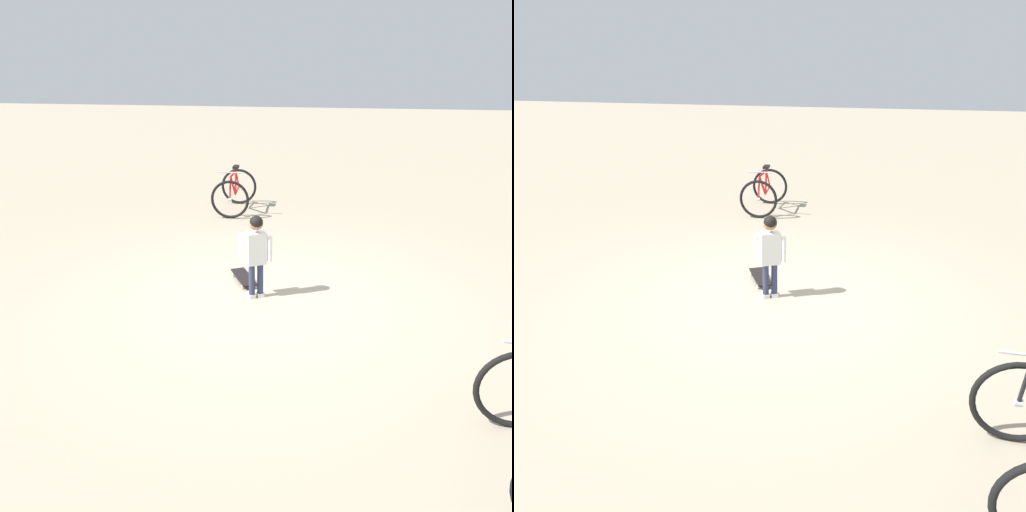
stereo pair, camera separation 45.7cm
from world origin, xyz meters
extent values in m
plane|color=tan|center=(0.00, 0.00, 0.00)|extent=(50.00, 50.00, 0.00)
cylinder|color=#2D3351|center=(-0.02, 0.16, 0.24)|extent=(0.08, 0.08, 0.42)
cube|color=white|center=(0.01, 0.18, 0.03)|extent=(0.17, 0.14, 0.05)
cylinder|color=#2D3351|center=(0.04, 0.07, 0.24)|extent=(0.08, 0.08, 0.42)
cube|color=white|center=(0.06, 0.08, 0.03)|extent=(0.17, 0.14, 0.05)
cube|color=white|center=(0.01, 0.12, 0.65)|extent=(0.24, 0.28, 0.40)
cylinder|color=white|center=(0.03, 0.30, 0.65)|extent=(0.06, 0.06, 0.32)
cylinder|color=white|center=(0.03, -0.05, 0.65)|extent=(0.06, 0.06, 0.32)
sphere|color=#9E7051|center=(0.01, 0.12, 0.96)|extent=(0.17, 0.17, 0.17)
sphere|color=black|center=(0.00, 0.11, 0.98)|extent=(0.16, 0.16, 0.16)
cube|color=black|center=(0.46, 0.35, 0.07)|extent=(0.62, 0.44, 0.02)
cube|color=#B7B7BC|center=(0.64, 0.44, 0.05)|extent=(0.08, 0.11, 0.02)
cube|color=#B7B7BC|center=(0.27, 0.25, 0.05)|extent=(0.08, 0.11, 0.02)
cylinder|color=beige|center=(0.61, 0.51, 0.03)|extent=(0.06, 0.05, 0.06)
cylinder|color=beige|center=(0.68, 0.38, 0.03)|extent=(0.06, 0.05, 0.06)
cylinder|color=beige|center=(0.23, 0.32, 0.03)|extent=(0.06, 0.05, 0.06)
cylinder|color=beige|center=(0.30, 0.19, 0.03)|extent=(0.06, 0.05, 0.06)
torus|color=black|center=(-2.07, -2.31, 0.36)|extent=(0.06, 0.71, 0.71)
cylinder|color=#B7B7BC|center=(-2.07, -2.31, 0.36)|extent=(0.06, 0.06, 0.06)
cylinder|color=black|center=(-2.12, -2.31, 0.56)|extent=(0.13, 0.03, 0.41)
torus|color=black|center=(3.23, 1.08, 0.36)|extent=(0.06, 0.71, 0.71)
torus|color=black|center=(4.25, 1.10, 0.36)|extent=(0.06, 0.71, 0.71)
cylinder|color=#B7B7BC|center=(3.23, 1.08, 0.36)|extent=(0.06, 0.06, 0.06)
cylinder|color=#B7B7BC|center=(4.25, 1.10, 0.36)|extent=(0.06, 0.06, 0.06)
cylinder|color=red|center=(3.58, 1.09, 0.53)|extent=(0.52, 0.05, 0.48)
cylinder|color=red|center=(3.63, 1.09, 0.75)|extent=(0.59, 0.05, 0.06)
cylinder|color=red|center=(3.87, 1.09, 0.54)|extent=(0.14, 0.04, 0.48)
cylinder|color=red|center=(4.04, 1.10, 0.33)|extent=(0.43, 0.04, 0.08)
cylinder|color=red|center=(4.09, 1.10, 0.55)|extent=(0.35, 0.03, 0.40)
cylinder|color=red|center=(3.28, 1.08, 0.56)|extent=(0.13, 0.03, 0.41)
cube|color=black|center=(3.92, 1.09, 0.82)|extent=(0.22, 0.10, 0.05)
cylinder|color=#B7B7BC|center=(3.33, 1.08, 0.84)|extent=(0.03, 0.46, 0.02)
camera|label=1|loc=(-5.75, -0.75, 2.82)|focal=36.25mm
camera|label=2|loc=(-5.66, -1.20, 2.82)|focal=36.25mm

